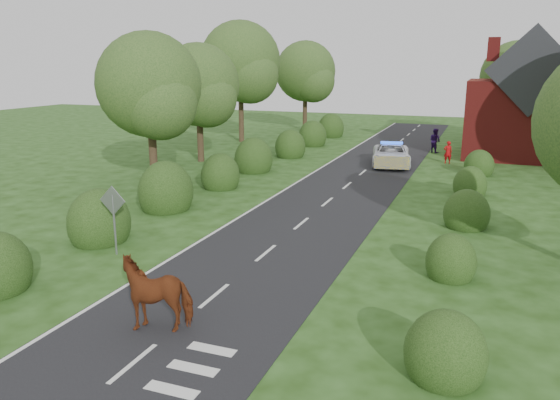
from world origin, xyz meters
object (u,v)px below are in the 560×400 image
at_px(police_van, 391,155).
at_px(pedestrian_red, 448,152).
at_px(cow, 158,296).
at_px(pedestrian_purple, 435,141).
at_px(road_sign, 113,210).

height_order(police_van, pedestrian_red, police_van).
xyz_separation_m(cow, pedestrian_red, (5.21, 27.42, -0.02)).
relative_size(pedestrian_red, pedestrian_purple, 0.83).
xyz_separation_m(pedestrian_red, pedestrian_purple, (-1.30, 4.44, 0.16)).
distance_m(cow, pedestrian_purple, 32.10).
height_order(cow, pedestrian_purple, pedestrian_purple).
xyz_separation_m(cow, police_van, (1.73, 25.22, -0.06)).
bearing_deg(police_van, road_sign, -117.10).
bearing_deg(road_sign, police_van, 73.64).
bearing_deg(cow, pedestrian_red, 146.94).
height_order(police_van, pedestrian_purple, pedestrian_purple).
xyz_separation_m(road_sign, cow, (4.48, -4.10, -0.86)).
distance_m(cow, police_van, 25.28).
xyz_separation_m(police_van, pedestrian_purple, (2.19, 6.63, 0.20)).
bearing_deg(pedestrian_red, pedestrian_purple, -93.49).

